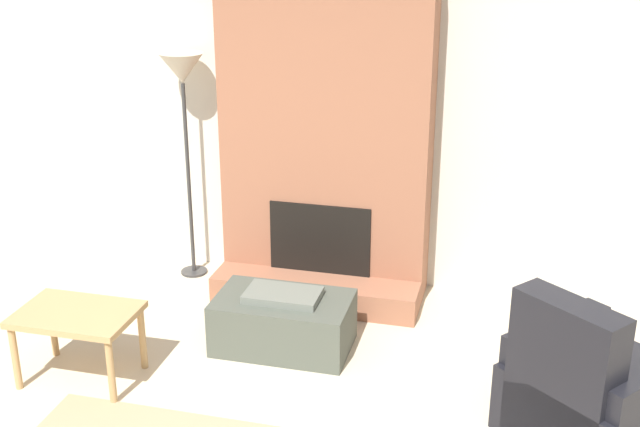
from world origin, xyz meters
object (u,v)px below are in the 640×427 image
(armchair, at_px, (589,393))
(side_table, at_px, (77,321))
(ottoman, at_px, (283,322))
(floor_lamp_left, at_px, (183,81))

(armchair, bearing_deg, side_table, 41.91)
(ottoman, relative_size, side_table, 1.24)
(ottoman, xyz_separation_m, floor_lamp_left, (-1.05, 0.95, 1.38))
(ottoman, relative_size, floor_lamp_left, 0.50)
(ottoman, height_order, side_table, side_table)
(side_table, bearing_deg, floor_lamp_left, 87.77)
(ottoman, relative_size, armchair, 0.78)
(ottoman, xyz_separation_m, side_table, (-1.11, -0.68, 0.21))
(floor_lamp_left, bearing_deg, armchair, -26.65)
(armchair, xyz_separation_m, floor_lamp_left, (-2.95, 1.48, 1.29))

